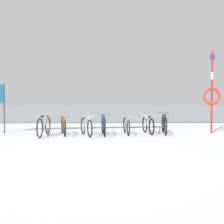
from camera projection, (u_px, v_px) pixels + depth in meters
The scene contains 10 objects.
ground at pixel (106, 108), 59.75m from camera, with size 80.00×132.00×0.08m.
bike_rack at pixel (106, 128), 9.94m from camera, with size 4.90×0.66×0.31m.
bicycle_0 at pixel (44, 126), 9.54m from camera, with size 0.46×1.79×0.83m.
bicycle_1 at pixel (63, 126), 9.84m from camera, with size 0.59×1.65×0.75m.
bicycle_2 at pixel (86, 127), 9.69m from camera, with size 0.67×1.64×0.76m.
bicycle_3 at pixel (103, 125), 9.81m from camera, with size 0.46×1.79×0.85m.
bicycle_4 at pixel (126, 126), 10.09m from camera, with size 0.46×1.69×0.75m.
bicycle_5 at pixel (148, 125), 10.31m from camera, with size 0.46×1.61×0.77m.
bicycle_6 at pixel (164, 124), 10.23m from camera, with size 0.46×1.73×0.84m.
rescue_post at pixel (212, 94), 10.43m from camera, with size 0.74×0.11×3.40m.
Camera 1 is at (0.43, -5.85, 1.26)m, focal length 40.51 mm.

